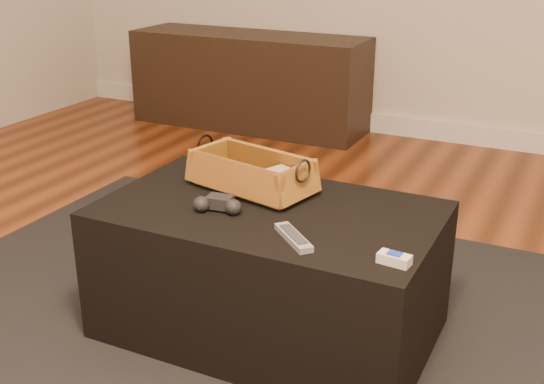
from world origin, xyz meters
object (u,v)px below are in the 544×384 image
at_px(media_cabinet, 249,81).
at_px(game_controller, 218,204).
at_px(ottoman, 269,270).
at_px(wicker_basket, 252,175).
at_px(silver_remote, 293,237).
at_px(cream_gadget, 394,259).
at_px(tv_remote, 244,181).

xyz_separation_m(media_cabinet, game_controller, (1.07, -2.20, 0.16)).
height_order(ottoman, wicker_basket, wicker_basket).
bearing_deg(media_cabinet, game_controller, -64.11).
xyz_separation_m(silver_remote, cream_gadget, (0.28, -0.01, 0.00)).
relative_size(media_cabinet, game_controller, 9.90).
relative_size(ottoman, wicker_basket, 2.26).
bearing_deg(silver_remote, wicker_basket, 133.92).
distance_m(media_cabinet, cream_gadget, 2.82).
relative_size(tv_remote, wicker_basket, 0.48).
xyz_separation_m(ottoman, cream_gadget, (0.44, -0.19, 0.22)).
height_order(media_cabinet, cream_gadget, media_cabinet).
bearing_deg(wicker_basket, tv_remote, -156.19).
relative_size(wicker_basket, cream_gadget, 5.18).
xyz_separation_m(wicker_basket, silver_remote, (0.28, -0.29, -0.04)).
height_order(silver_remote, cream_gadget, cream_gadget).
bearing_deg(silver_remote, media_cabinet, 120.55).
xyz_separation_m(game_controller, cream_gadget, (0.56, -0.09, -0.01)).
xyz_separation_m(game_controller, silver_remote, (0.28, -0.08, -0.01)).
height_order(game_controller, cream_gadget, game_controller).
xyz_separation_m(media_cabinet, silver_remote, (1.35, -2.28, 0.15)).
bearing_deg(game_controller, ottoman, 38.32).
bearing_deg(ottoman, silver_remote, -47.56).
height_order(wicker_basket, game_controller, wicker_basket).
bearing_deg(tv_remote, silver_remote, -35.67).
relative_size(media_cabinet, ottoman, 1.50).
relative_size(game_controller, cream_gadget, 1.78).
height_order(ottoman, tv_remote, tv_remote).
height_order(media_cabinet, tv_remote, media_cabinet).
height_order(ottoman, game_controller, game_controller).
distance_m(tv_remote, cream_gadget, 0.65).
height_order(wicker_basket, cream_gadget, wicker_basket).
bearing_deg(cream_gadget, tv_remote, 153.46).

